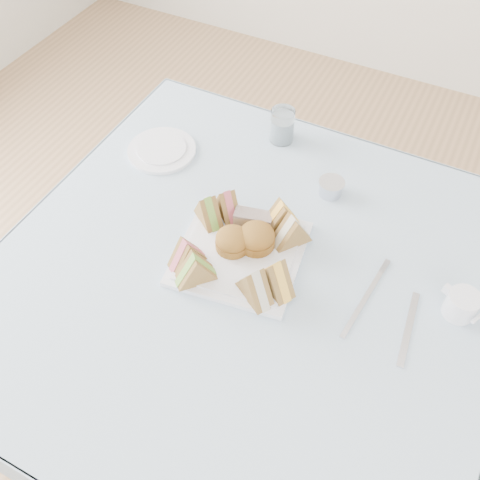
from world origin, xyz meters
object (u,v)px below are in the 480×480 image
at_px(table, 244,358).
at_px(water_glass, 282,126).
at_px(serving_plate, 240,253).
at_px(creamer_jug, 461,305).

height_order(table, water_glass, water_glass).
bearing_deg(water_glass, serving_plate, -78.87).
height_order(table, creamer_jug, creamer_jug).
bearing_deg(serving_plate, water_glass, 92.87).
bearing_deg(serving_plate, creamer_jug, 0.19).
distance_m(table, water_glass, 0.60).
relative_size(serving_plate, creamer_jug, 4.11).
xyz_separation_m(serving_plate, creamer_jug, (0.44, 0.07, 0.02)).
relative_size(water_glass, creamer_jug, 1.43).
bearing_deg(table, water_glass, 104.35).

